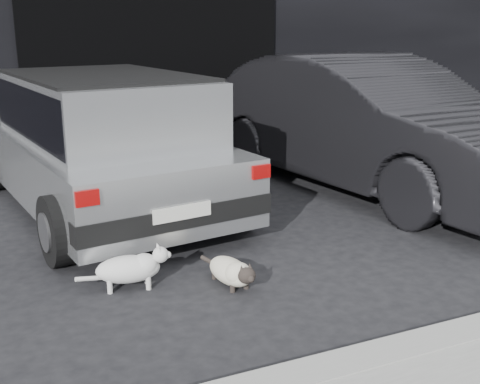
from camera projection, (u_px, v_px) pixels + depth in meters
name	position (u px, v px, depth m)	size (l,w,h in m)	color
ground	(181.00, 238.00, 5.67)	(80.00, 80.00, 0.00)	black
garage_opening	(156.00, 67.00, 9.22)	(4.00, 0.10, 2.60)	black
curb	(466.00, 337.00, 3.77)	(18.00, 0.25, 0.12)	gray
silver_hatchback	(101.00, 136.00, 6.35)	(2.38, 4.17, 1.46)	#A5A8AA
second_car	(367.00, 123.00, 7.22)	(1.69, 4.84, 1.60)	black
cat_siamese	(233.00, 272.00, 4.62)	(0.30, 0.72, 0.25)	beige
cat_white	(133.00, 268.00, 4.57)	(0.72, 0.33, 0.34)	silver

